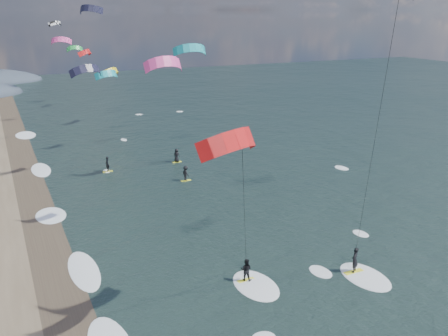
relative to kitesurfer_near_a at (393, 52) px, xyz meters
name	(u,v)px	position (x,y,z in m)	size (l,w,h in m)	color
wet_sand_strip	(68,316)	(-15.20, 7.99, -15.12)	(3.00, 240.00, 0.00)	#382D23
kitesurfer_near_a	(393,52)	(0.00, 0.00, 0.00)	(7.79, 8.36, 19.49)	yellow
kitesurfer_near_b	(246,197)	(-6.24, 2.91, -7.38)	(6.94, 8.64, 12.57)	yellow
far_kitesurfers	(166,165)	(-1.32, 31.20, -14.30)	(9.25, 7.72, 1.73)	yellow
bg_kite_field	(98,49)	(-3.58, 52.31, -3.15)	(12.32, 75.40, 10.20)	teal
shoreline_surf	(76,274)	(-14.00, 12.74, -15.12)	(2.40, 79.40, 0.11)	white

